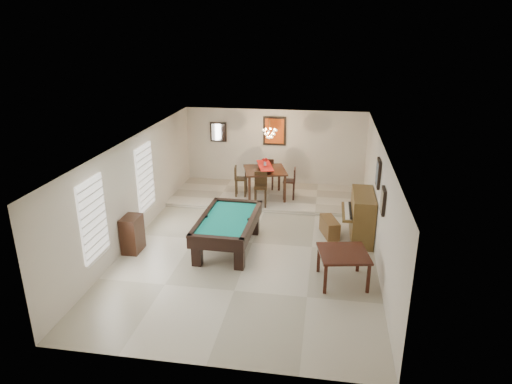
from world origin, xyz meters
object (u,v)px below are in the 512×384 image
(apothecary_chest, at_px, (132,234))
(dining_chair_west, at_px, (241,181))
(dining_chair_east, at_px, (289,183))
(chandelier, at_px, (270,130))
(dining_table, at_px, (265,181))
(square_table, at_px, (343,267))
(upright_piano, at_px, (356,216))
(dining_chair_north, at_px, (268,173))
(piano_bench, at_px, (329,227))
(dining_chair_south, at_px, (261,190))
(flower_vase, at_px, (265,162))
(pool_table, at_px, (228,233))

(apothecary_chest, height_order, dining_chair_west, dining_chair_west)
(dining_chair_east, distance_m, chandelier, 1.73)
(dining_table, bearing_deg, square_table, -63.04)
(square_table, relative_size, upright_piano, 0.69)
(dining_table, relative_size, dining_chair_north, 1.18)
(piano_bench, xyz_separation_m, dining_chair_north, (-2.03, 3.04, 0.41))
(dining_chair_south, height_order, dining_chair_north, dining_chair_north)
(dining_chair_east, bearing_deg, upright_piano, 37.68)
(dining_table, distance_m, flower_vase, 0.63)
(dining_chair_south, bearing_deg, dining_chair_west, 127.95)
(flower_vase, distance_m, dining_chair_west, 1.01)
(dining_chair_south, bearing_deg, flower_vase, 82.36)
(dining_chair_north, distance_m, dining_chair_east, 1.11)
(pool_table, bearing_deg, piano_bench, 26.06)
(upright_piano, xyz_separation_m, flower_vase, (-2.67, 2.31, 0.65))
(dining_chair_west, bearing_deg, upright_piano, -130.62)
(dining_chair_north, bearing_deg, dining_chair_east, 128.65)
(square_table, bearing_deg, dining_table, 116.96)
(chandelier, bearing_deg, dining_chair_east, -17.67)
(dining_chair_east, bearing_deg, pool_table, -21.62)
(apothecary_chest, relative_size, flower_vase, 3.56)
(square_table, distance_m, upright_piano, 2.26)
(square_table, bearing_deg, dining_chair_west, 124.09)
(flower_vase, xyz_separation_m, dining_chair_north, (-0.01, 0.80, -0.62))
(flower_vase, relative_size, dining_chair_east, 0.26)
(piano_bench, height_order, dining_chair_north, dining_chair_north)
(piano_bench, distance_m, dining_chair_west, 3.59)
(upright_piano, distance_m, flower_vase, 3.59)
(upright_piano, height_order, chandelier, chandelier)
(dining_table, bearing_deg, pool_table, -97.36)
(dining_chair_south, xyz_separation_m, chandelier, (0.13, 0.96, 1.57))
(piano_bench, xyz_separation_m, apothecary_chest, (-4.69, -1.64, 0.22))
(dining_chair_west, bearing_deg, chandelier, -83.91)
(flower_vase, bearing_deg, square_table, -63.04)
(dining_chair_south, bearing_deg, upright_piano, -35.88)
(piano_bench, distance_m, flower_vase, 3.19)
(pool_table, distance_m, flower_vase, 3.51)
(square_table, distance_m, dining_chair_north, 5.82)
(upright_piano, bearing_deg, dining_chair_east, 129.85)
(square_table, xyz_separation_m, dining_chair_west, (-3.07, 4.53, 0.25))
(pool_table, distance_m, dining_chair_east, 3.58)
(pool_table, distance_m, dining_chair_north, 4.20)
(flower_vase, distance_m, dining_chair_north, 1.01)
(square_table, distance_m, apothecary_chest, 5.02)
(pool_table, relative_size, dining_chair_north, 2.27)
(upright_piano, relative_size, dining_chair_north, 1.41)
(dining_chair_north, distance_m, dining_chair_west, 1.09)
(dining_table, distance_m, dining_chair_north, 0.80)
(square_table, xyz_separation_m, flower_vase, (-2.30, 4.53, 0.91))
(pool_table, bearing_deg, dining_chair_south, 82.18)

